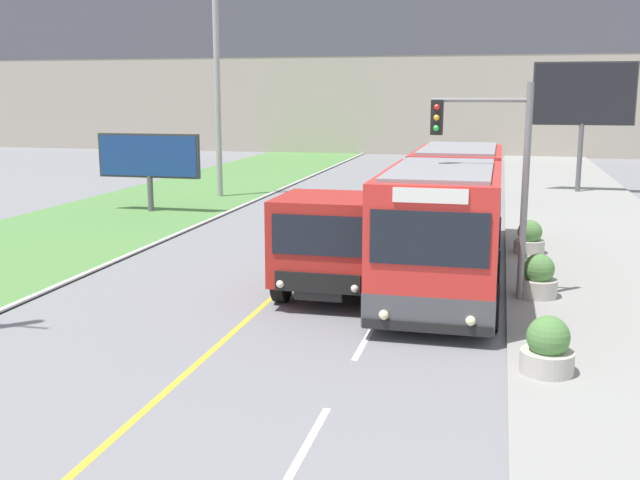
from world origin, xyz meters
TOP-DOWN VIEW (x-y plane):
  - apartment_block_background at (0.00, 62.13)m, footprint 80.00×8.04m
  - city_bus at (3.96, 18.47)m, footprint 2.73×12.40m
  - dump_truck at (1.43, 15.85)m, footprint 2.51×6.79m
  - car_distant at (3.68, 32.13)m, footprint 1.80×4.30m
  - utility_pole_far at (-7.71, 31.56)m, footprint 1.80×0.28m
  - traffic_light_mast at (5.09, 16.01)m, footprint 2.28×0.32m
  - billboard_large at (8.99, 36.95)m, footprint 4.79×0.24m
  - billboard_small at (-8.83, 26.55)m, footprint 4.43×0.24m
  - planter_round_near at (6.16, 11.21)m, footprint 0.92×0.92m
  - planter_round_second at (6.22, 16.30)m, footprint 0.92×0.92m
  - planter_round_third at (6.18, 21.39)m, footprint 0.91×0.91m

SIDE VIEW (x-z plane):
  - planter_round_third at x=6.18m, z-range 0.01..1.03m
  - planter_round_near at x=6.16m, z-range 0.01..1.03m
  - planter_round_second at x=6.22m, z-range 0.01..1.06m
  - car_distant at x=3.68m, z-range -0.04..1.41m
  - dump_truck at x=1.43m, z-range 0.01..2.52m
  - city_bus at x=3.96m, z-range 0.03..3.25m
  - billboard_small at x=-8.83m, z-range 0.64..3.86m
  - traffic_light_mast at x=5.09m, z-range 0.73..5.82m
  - billboard_large at x=8.99m, z-range 1.48..7.81m
  - utility_pole_far at x=-7.71m, z-range 0.06..11.28m
  - apartment_block_background at x=0.00m, z-range 0.00..22.11m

